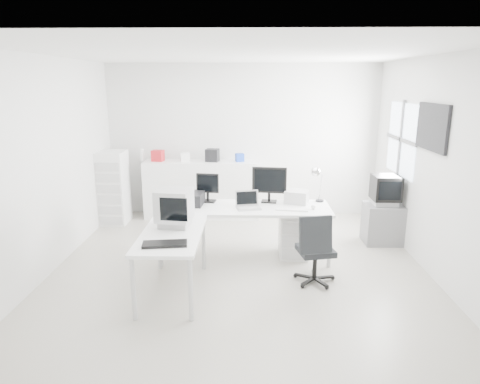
{
  "coord_description": "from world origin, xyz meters",
  "views": [
    {
      "loc": [
        0.12,
        -5.46,
        2.45
      ],
      "look_at": [
        0.0,
        0.2,
        1.0
      ],
      "focal_mm": 32.0,
      "sensor_mm": 36.0,
      "label": 1
    }
  ],
  "objects_px": {
    "side_desk": "(173,262)",
    "inkjet_printer": "(186,198)",
    "laptop": "(249,202)",
    "lcd_monitor_large": "(269,185)",
    "sideboard": "(202,189)",
    "filing_cabinet": "(114,188)",
    "laser_printer": "(297,197)",
    "office_chair": "(316,247)",
    "crt_monitor": "(174,207)",
    "lcd_monitor_small": "(208,188)",
    "crt_tv": "(386,190)",
    "tv_cabinet": "(383,224)",
    "main_desk": "(245,232)",
    "drawer_pedestal": "(293,236)"
  },
  "relations": [
    {
      "from": "side_desk",
      "to": "inkjet_printer",
      "type": "xyz_separation_m",
      "value": [
        0.0,
        1.2,
        0.46
      ]
    },
    {
      "from": "laptop",
      "to": "lcd_monitor_large",
      "type": "bearing_deg",
      "value": 36.99
    },
    {
      "from": "sideboard",
      "to": "filing_cabinet",
      "type": "xyz_separation_m",
      "value": [
        -1.53,
        -0.39,
        0.12
      ]
    },
    {
      "from": "laser_printer",
      "to": "office_chair",
      "type": "distance_m",
      "value": 1.1
    },
    {
      "from": "crt_monitor",
      "to": "inkjet_printer",
      "type": "bearing_deg",
      "value": 97.4
    },
    {
      "from": "lcd_monitor_small",
      "to": "crt_monitor",
      "type": "distance_m",
      "value": 1.14
    },
    {
      "from": "laptop",
      "to": "crt_tv",
      "type": "height_order",
      "value": "crt_tv"
    },
    {
      "from": "crt_monitor",
      "to": "tv_cabinet",
      "type": "relative_size",
      "value": 0.75
    },
    {
      "from": "side_desk",
      "to": "tv_cabinet",
      "type": "relative_size",
      "value": 2.25
    },
    {
      "from": "main_desk",
      "to": "sideboard",
      "type": "height_order",
      "value": "sideboard"
    },
    {
      "from": "laser_printer",
      "to": "side_desk",
      "type": "bearing_deg",
      "value": -123.24
    },
    {
      "from": "crt_tv",
      "to": "lcd_monitor_small",
      "type": "bearing_deg",
      "value": -172.67
    },
    {
      "from": "main_desk",
      "to": "inkjet_printer",
      "type": "relative_size",
      "value": 4.86
    },
    {
      "from": "lcd_monitor_large",
      "to": "tv_cabinet",
      "type": "relative_size",
      "value": 0.84
    },
    {
      "from": "side_desk",
      "to": "laptop",
      "type": "distance_m",
      "value": 1.43
    },
    {
      "from": "side_desk",
      "to": "filing_cabinet",
      "type": "bearing_deg",
      "value": 119.87
    },
    {
      "from": "laser_printer",
      "to": "sideboard",
      "type": "distance_m",
      "value": 2.32
    },
    {
      "from": "main_desk",
      "to": "sideboard",
      "type": "distance_m",
      "value": 2.07
    },
    {
      "from": "main_desk",
      "to": "side_desk",
      "type": "relative_size",
      "value": 1.71
    },
    {
      "from": "laser_printer",
      "to": "tv_cabinet",
      "type": "bearing_deg",
      "value": 32.31
    },
    {
      "from": "main_desk",
      "to": "tv_cabinet",
      "type": "xyz_separation_m",
      "value": [
        2.15,
        0.6,
        -0.06
      ]
    },
    {
      "from": "inkjet_printer",
      "to": "laptop",
      "type": "xyz_separation_m",
      "value": [
        0.9,
        -0.2,
        0.01
      ]
    },
    {
      "from": "tv_cabinet",
      "to": "crt_tv",
      "type": "distance_m",
      "value": 0.54
    },
    {
      "from": "drawer_pedestal",
      "to": "office_chair",
      "type": "height_order",
      "value": "office_chair"
    },
    {
      "from": "lcd_monitor_large",
      "to": "sideboard",
      "type": "xyz_separation_m",
      "value": [
        -1.17,
        1.65,
        -0.48
      ]
    },
    {
      "from": "drawer_pedestal",
      "to": "filing_cabinet",
      "type": "relative_size",
      "value": 0.46
    },
    {
      "from": "crt_tv",
      "to": "filing_cabinet",
      "type": "bearing_deg",
      "value": 168.57
    },
    {
      "from": "lcd_monitor_small",
      "to": "lcd_monitor_large",
      "type": "relative_size",
      "value": 0.8
    },
    {
      "from": "laptop",
      "to": "laser_printer",
      "type": "relative_size",
      "value": 0.95
    },
    {
      "from": "drawer_pedestal",
      "to": "crt_tv",
      "type": "height_order",
      "value": "crt_tv"
    },
    {
      "from": "drawer_pedestal",
      "to": "sideboard",
      "type": "bearing_deg",
      "value": 129.36
    },
    {
      "from": "inkjet_printer",
      "to": "crt_tv",
      "type": "xyz_separation_m",
      "value": [
        3.0,
        0.5,
        0.01
      ]
    },
    {
      "from": "tv_cabinet",
      "to": "lcd_monitor_small",
      "type": "bearing_deg",
      "value": -172.67
    },
    {
      "from": "tv_cabinet",
      "to": "office_chair",
      "type": "bearing_deg",
      "value": -132.05
    },
    {
      "from": "lcd_monitor_large",
      "to": "tv_cabinet",
      "type": "height_order",
      "value": "lcd_monitor_large"
    },
    {
      "from": "office_chair",
      "to": "crt_tv",
      "type": "relative_size",
      "value": 1.87
    },
    {
      "from": "crt_tv",
      "to": "lcd_monitor_large",
      "type": "bearing_deg",
      "value": -169.08
    },
    {
      "from": "crt_monitor",
      "to": "filing_cabinet",
      "type": "distance_m",
      "value": 2.81
    },
    {
      "from": "drawer_pedestal",
      "to": "filing_cabinet",
      "type": "xyz_separation_m",
      "value": [
        -3.05,
        1.46,
        0.35
      ]
    },
    {
      "from": "crt_monitor",
      "to": "crt_tv",
      "type": "height_order",
      "value": "crt_monitor"
    },
    {
      "from": "main_desk",
      "to": "laser_printer",
      "type": "bearing_deg",
      "value": 16.35
    },
    {
      "from": "side_desk",
      "to": "office_chair",
      "type": "height_order",
      "value": "office_chair"
    },
    {
      "from": "laptop",
      "to": "sideboard",
      "type": "height_order",
      "value": "sideboard"
    },
    {
      "from": "laser_printer",
      "to": "crt_monitor",
      "type": "relative_size",
      "value": 0.68
    },
    {
      "from": "laptop",
      "to": "lcd_monitor_small",
      "type": "bearing_deg",
      "value": 137.34
    },
    {
      "from": "inkjet_printer",
      "to": "main_desk",
      "type": "bearing_deg",
      "value": -1.66
    },
    {
      "from": "lcd_monitor_large",
      "to": "filing_cabinet",
      "type": "xyz_separation_m",
      "value": [
        -2.7,
        1.26,
        -0.36
      ]
    },
    {
      "from": "office_chair",
      "to": "crt_tv",
      "type": "xyz_separation_m",
      "value": [
        1.26,
        1.4,
        0.38
      ]
    },
    {
      "from": "laser_printer",
      "to": "sideboard",
      "type": "bearing_deg",
      "value": 150.25
    },
    {
      "from": "drawer_pedestal",
      "to": "laser_printer",
      "type": "bearing_deg",
      "value": 73.61
    }
  ]
}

